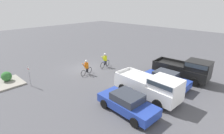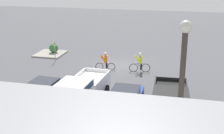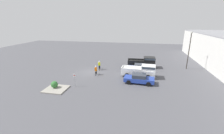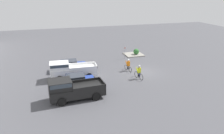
# 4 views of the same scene
# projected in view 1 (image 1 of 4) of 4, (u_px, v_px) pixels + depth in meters

# --- Properties ---
(ground_plane) EXTENTS (80.00, 80.00, 0.00)m
(ground_plane) POSITION_uv_depth(u_px,v_px,m) (85.00, 68.00, 20.79)
(ground_plane) COLOR #4C4C51
(pickup_truck_0) EXTENTS (2.51, 5.48, 2.18)m
(pickup_truck_0) POSITION_uv_depth(u_px,v_px,m) (186.00, 69.00, 17.47)
(pickup_truck_0) COLOR black
(pickup_truck_0) RESTS_ON ground_plane
(sedan_0) EXTENTS (2.04, 4.34, 1.43)m
(sedan_0) POSITION_uv_depth(u_px,v_px,m) (165.00, 79.00, 16.16)
(sedan_0) COLOR #233D9E
(sedan_0) RESTS_ON ground_plane
(pickup_truck_1) EXTENTS (2.43, 5.69, 2.12)m
(pickup_truck_1) POSITION_uv_depth(u_px,v_px,m) (151.00, 86.00, 13.98)
(pickup_truck_1) COLOR white
(pickup_truck_1) RESTS_ON ground_plane
(sedan_1) EXTENTS (2.21, 4.62, 1.45)m
(sedan_1) POSITION_uv_depth(u_px,v_px,m) (127.00, 103.00, 12.34)
(sedan_1) COLOR #233D9E
(sedan_1) RESTS_ON ground_plane
(cyclist_0) EXTENTS (1.73, 0.53, 1.66)m
(cyclist_0) POSITION_uv_depth(u_px,v_px,m) (86.00, 67.00, 18.82)
(cyclist_0) COLOR black
(cyclist_0) RESTS_ON ground_plane
(cyclist_1) EXTENTS (1.80, 0.53, 1.76)m
(cyclist_1) POSITION_uv_depth(u_px,v_px,m) (105.00, 60.00, 20.98)
(cyclist_1) COLOR black
(cyclist_1) RESTS_ON ground_plane
(fire_lane_sign) EXTENTS (0.06, 0.30, 2.05)m
(fire_lane_sign) POSITION_uv_depth(u_px,v_px,m) (29.00, 74.00, 15.98)
(fire_lane_sign) COLOR #9E9EA3
(fire_lane_sign) RESTS_ON ground_plane
(curb_island) EXTENTS (2.79, 2.99, 0.15)m
(curb_island) POSITION_uv_depth(u_px,v_px,m) (6.00, 83.00, 16.78)
(curb_island) COLOR gray
(curb_island) RESTS_ON ground_plane
(shrub) EXTENTS (0.95, 0.95, 0.95)m
(shrub) POSITION_uv_depth(u_px,v_px,m) (7.00, 76.00, 16.98)
(shrub) COLOR #337033
(shrub) RESTS_ON curb_island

